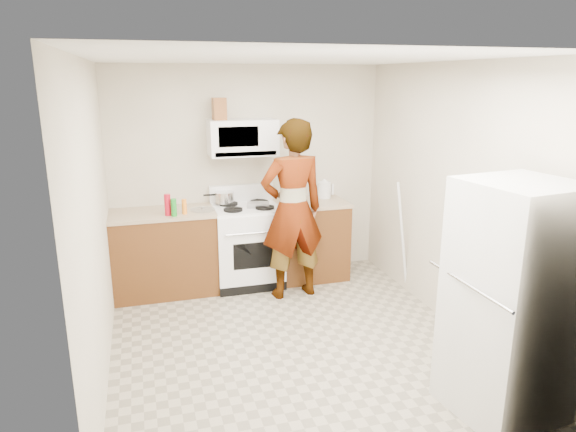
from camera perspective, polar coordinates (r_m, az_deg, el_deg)
name	(u,v)px	position (r m, az deg, el deg)	size (l,w,h in m)	color
floor	(292,341)	(4.87, 0.43, -13.70)	(3.60, 3.60, 0.00)	gray
back_wall	(249,174)	(6.11, -4.38, 4.71)	(3.20, 0.02, 2.50)	beige
right_wall	(453,198)	(5.09, 17.89, 1.89)	(0.02, 3.60, 2.50)	beige
cabinet_left	(164,254)	(5.90, -13.57, -4.10)	(1.12, 0.62, 0.90)	#5C3415
counter_left	(162,213)	(5.76, -13.85, 0.29)	(1.14, 0.64, 0.04)	tan
cabinet_right	(310,241)	(6.20, 2.52, -2.74)	(0.80, 0.62, 0.90)	#5C3415
counter_right	(311,203)	(6.07, 2.57, 1.47)	(0.82, 0.64, 0.04)	tan
gas_range	(247,244)	(5.98, -4.56, -3.07)	(0.76, 0.65, 1.13)	white
microwave	(243,137)	(5.85, -5.07, 8.69)	(0.76, 0.38, 0.40)	white
person	(292,210)	(5.50, 0.50, 0.66)	(0.71, 0.47, 1.95)	tan
fridge	(511,301)	(3.93, 23.53, -8.69)	(0.70, 0.70, 1.70)	silver
kettle	(324,190)	(6.24, 4.04, 2.91)	(0.16, 0.16, 0.19)	white
jug	(219,109)	(5.75, -7.65, 11.71)	(0.14, 0.14, 0.24)	brown
saucepan	(224,197)	(5.96, -7.08, 2.06)	(0.22, 0.22, 0.12)	silver
tray	(258,205)	(5.82, -3.33, 1.25)	(0.25, 0.16, 0.05)	white
bottle_spray	(168,205)	(5.57, -13.22, 1.22)	(0.07, 0.07, 0.23)	#B80D22
bottle_hot_sauce	(184,207)	(5.59, -11.45, 1.03)	(0.05, 0.05, 0.16)	orange
bottle_green_cap	(174,208)	(5.52, -12.57, 0.93)	(0.06, 0.06, 0.19)	#178221
pot_lid	(203,210)	(5.73, -9.45, 0.71)	(0.27, 0.27, 0.01)	silver
broom	(402,237)	(5.83, 12.60, -2.28)	(0.03, 0.03, 1.29)	silver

